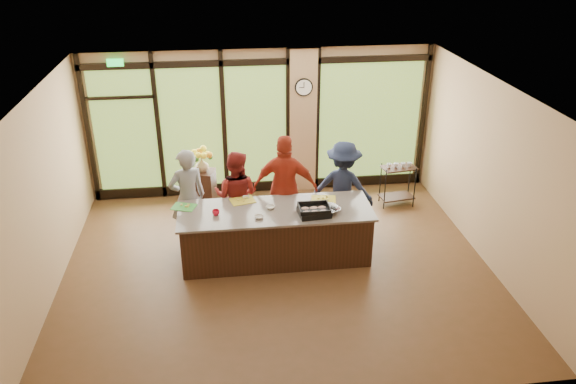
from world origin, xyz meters
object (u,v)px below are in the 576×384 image
object	(u,v)px
island_base	(276,235)
cook_left	(188,198)
bar_cart	(398,180)
roasting_pan	(314,212)
flower_stand	(204,191)
cook_right	(343,187)

from	to	relation	value
island_base	cook_left	bearing A→B (deg)	154.80
cook_left	bar_cart	xyz separation A→B (m)	(4.09, 1.00, -0.35)
cook_left	roasting_pan	distance (m)	2.26
roasting_pan	island_base	bearing A→B (deg)	152.74
island_base	flower_stand	xyz separation A→B (m)	(-1.21, 1.89, -0.01)
cook_left	flower_stand	size ratio (longest dim) A/B	2.10
roasting_pan	flower_stand	size ratio (longest dim) A/B	0.59
cook_left	cook_right	size ratio (longest dim) A/B	1.04
island_base	roasting_pan	world-z (taller)	roasting_pan
island_base	cook_left	world-z (taller)	cook_left
cook_left	roasting_pan	bearing A→B (deg)	135.65
cook_right	flower_stand	world-z (taller)	cook_right
roasting_pan	bar_cart	bearing A→B (deg)	38.29
bar_cart	island_base	bearing A→B (deg)	-155.58
cook_left	roasting_pan	world-z (taller)	cook_left
island_base	roasting_pan	size ratio (longest dim) A/B	6.20
bar_cart	roasting_pan	bearing A→B (deg)	-144.63
flower_stand	cook_left	bearing A→B (deg)	-86.82
cook_left	roasting_pan	size ratio (longest dim) A/B	3.58
bar_cart	flower_stand	bearing A→B (deg)	168.78
cook_right	roasting_pan	xyz separation A→B (m)	(-0.72, -1.08, 0.10)
cook_left	bar_cart	distance (m)	4.22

